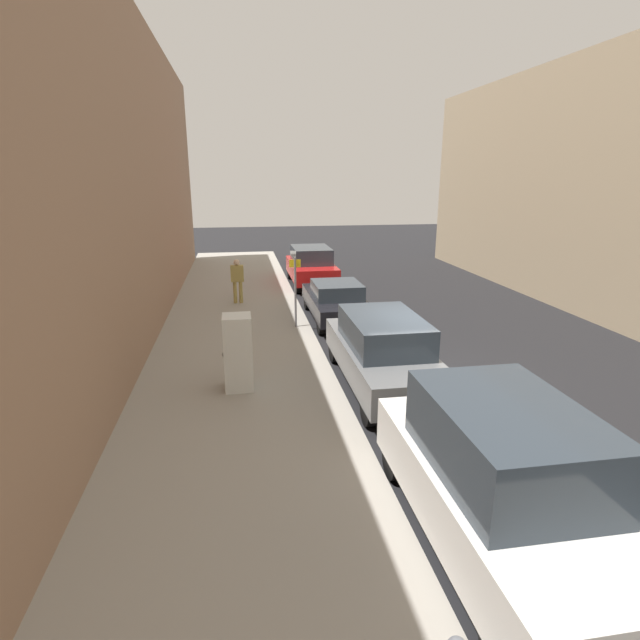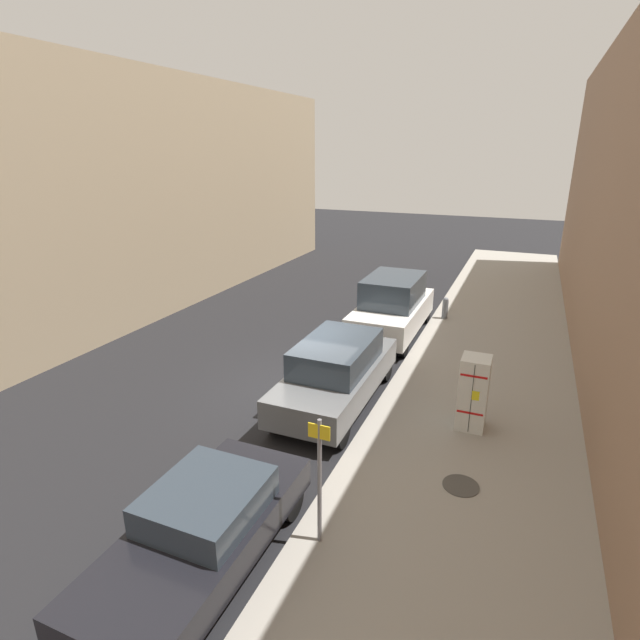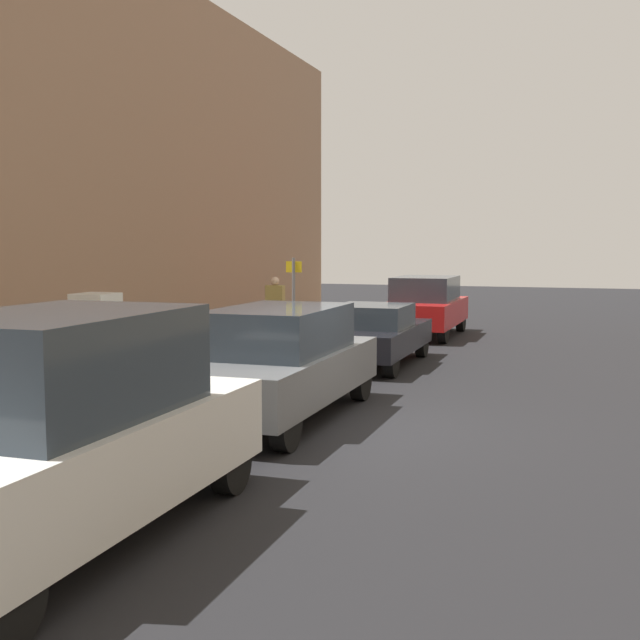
{
  "view_description": "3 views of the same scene",
  "coord_description": "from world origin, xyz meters",
  "px_view_note": "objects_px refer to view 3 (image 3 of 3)",
  "views": [
    {
      "loc": [
        -4.41,
        -10.53,
        4.91
      ],
      "look_at": [
        -2.5,
        1.15,
        1.47
      ],
      "focal_mm": 28.0,
      "sensor_mm": 36.0,
      "label": 1
    },
    {
      "loc": [
        -5.24,
        11.13,
        6.34
      ],
      "look_at": [
        0.12,
        -1.66,
        1.54
      ],
      "focal_mm": 28.0,
      "sensor_mm": 36.0,
      "label": 2
    },
    {
      "loc": [
        3.42,
        -11.34,
        2.76
      ],
      "look_at": [
        -0.82,
        1.3,
        1.47
      ],
      "focal_mm": 45.0,
      "sensor_mm": 36.0,
      "label": 3
    }
  ],
  "objects_px": {
    "pedestrian_walking_far": "(275,303)",
    "parked_suv_red": "(425,305)",
    "parked_van_white": "(59,430)",
    "street_sign_post": "(294,303)",
    "parked_sedan_dark": "(374,334)",
    "discarded_refrigerator": "(97,344)",
    "parked_suv_gray": "(279,361)"
  },
  "relations": [
    {
      "from": "pedestrian_walking_far",
      "to": "parked_van_white",
      "type": "xyz_separation_m",
      "value": [
        3.37,
        -13.8,
        -0.08
      ]
    },
    {
      "from": "parked_suv_red",
      "to": "parked_suv_gray",
      "type": "bearing_deg",
      "value": -90.0
    },
    {
      "from": "street_sign_post",
      "to": "parked_van_white",
      "type": "height_order",
      "value": "street_sign_post"
    },
    {
      "from": "street_sign_post",
      "to": "pedestrian_walking_far",
      "type": "bearing_deg",
      "value": 117.6
    },
    {
      "from": "discarded_refrigerator",
      "to": "parked_suv_gray",
      "type": "relative_size",
      "value": 0.36
    },
    {
      "from": "discarded_refrigerator",
      "to": "pedestrian_walking_far",
      "type": "xyz_separation_m",
      "value": [
        0.02,
        8.19,
        0.11
      ]
    },
    {
      "from": "parked_van_white",
      "to": "parked_suv_red",
      "type": "relative_size",
      "value": 1.09
    },
    {
      "from": "pedestrian_walking_far",
      "to": "parked_suv_gray",
      "type": "distance_m",
      "value": 8.96
    },
    {
      "from": "pedestrian_walking_far",
      "to": "parked_van_white",
      "type": "height_order",
      "value": "parked_van_white"
    },
    {
      "from": "street_sign_post",
      "to": "pedestrian_walking_far",
      "type": "xyz_separation_m",
      "value": [
        -1.84,
        3.51,
        -0.3
      ]
    },
    {
      "from": "discarded_refrigerator",
      "to": "parked_van_white",
      "type": "xyz_separation_m",
      "value": [
        3.39,
        -5.61,
        0.03
      ]
    },
    {
      "from": "pedestrian_walking_far",
      "to": "parked_sedan_dark",
      "type": "height_order",
      "value": "pedestrian_walking_far"
    },
    {
      "from": "street_sign_post",
      "to": "parked_sedan_dark",
      "type": "height_order",
      "value": "street_sign_post"
    },
    {
      "from": "discarded_refrigerator",
      "to": "parked_van_white",
      "type": "distance_m",
      "value": 6.56
    },
    {
      "from": "parked_sedan_dark",
      "to": "parked_suv_red",
      "type": "relative_size",
      "value": 0.98
    },
    {
      "from": "parked_sedan_dark",
      "to": "parked_suv_red",
      "type": "bearing_deg",
      "value": 90.0
    },
    {
      "from": "parked_van_white",
      "to": "parked_sedan_dark",
      "type": "xyz_separation_m",
      "value": [
        0.0,
        11.34,
        -0.34
      ]
    },
    {
      "from": "discarded_refrigerator",
      "to": "parked_van_white",
      "type": "relative_size",
      "value": 0.36
    },
    {
      "from": "pedestrian_walking_far",
      "to": "parked_suv_gray",
      "type": "height_order",
      "value": "pedestrian_walking_far"
    },
    {
      "from": "parked_van_white",
      "to": "parked_suv_red",
      "type": "distance_m",
      "value": 17.3
    },
    {
      "from": "parked_van_white",
      "to": "parked_suv_gray",
      "type": "relative_size",
      "value": 0.98
    },
    {
      "from": "discarded_refrigerator",
      "to": "parked_suv_gray",
      "type": "bearing_deg",
      "value": -1.88
    },
    {
      "from": "discarded_refrigerator",
      "to": "parked_van_white",
      "type": "bearing_deg",
      "value": -58.85
    },
    {
      "from": "pedestrian_walking_far",
      "to": "parked_suv_red",
      "type": "bearing_deg",
      "value": 110.95
    },
    {
      "from": "parked_sedan_dark",
      "to": "parked_suv_red",
      "type": "distance_m",
      "value": 5.97
    },
    {
      "from": "parked_suv_gray",
      "to": "parked_suv_red",
      "type": "xyz_separation_m",
      "value": [
        0.0,
        11.8,
        0.0
      ]
    },
    {
      "from": "street_sign_post",
      "to": "parked_sedan_dark",
      "type": "distance_m",
      "value": 2.0
    },
    {
      "from": "street_sign_post",
      "to": "discarded_refrigerator",
      "type": "bearing_deg",
      "value": -111.65
    },
    {
      "from": "street_sign_post",
      "to": "parked_sedan_dark",
      "type": "relative_size",
      "value": 0.52
    },
    {
      "from": "discarded_refrigerator",
      "to": "parked_sedan_dark",
      "type": "height_order",
      "value": "discarded_refrigerator"
    },
    {
      "from": "discarded_refrigerator",
      "to": "parked_suv_red",
      "type": "distance_m",
      "value": 12.17
    },
    {
      "from": "parked_suv_gray",
      "to": "discarded_refrigerator",
      "type": "bearing_deg",
      "value": 178.12
    }
  ]
}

